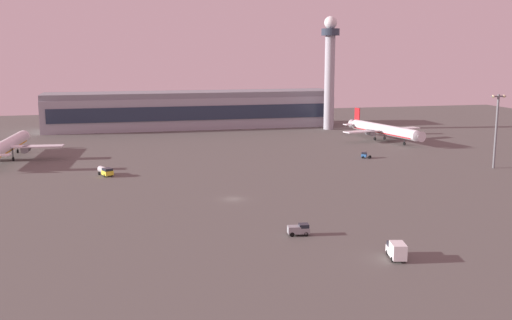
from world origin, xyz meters
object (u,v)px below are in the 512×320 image
object	(u,v)px
maintenance_van	(299,229)
pushback_tug	(365,155)
airplane_terminal_side	(383,130)
catering_truck	(397,250)
airplane_near_gate	(6,146)
apron_light_central	(496,126)
fuel_truck	(105,171)
control_tower	(330,66)

from	to	relation	value
maintenance_van	pushback_tug	bearing A→B (deg)	155.52
airplane_terminal_side	maintenance_van	distance (m)	129.01
airplane_terminal_side	catering_truck	xyz separation A→B (m)	(-55.98, -125.84, -2.69)
airplane_near_gate	pushback_tug	size ratio (longest dim) A/B	13.03
airplane_near_gate	apron_light_central	bearing A→B (deg)	-12.66
airplane_near_gate	fuel_truck	bearing A→B (deg)	-40.45
control_tower	catering_truck	size ratio (longest dim) A/B	8.22
maintenance_van	catering_truck	world-z (taller)	catering_truck
control_tower	airplane_near_gate	size ratio (longest dim) A/B	1.07
airplane_near_gate	apron_light_central	size ratio (longest dim) A/B	2.09
airplane_near_gate	catering_truck	xyz separation A→B (m)	(80.52, -114.57, -2.90)
fuel_truck	apron_light_central	world-z (taller)	apron_light_central
fuel_truck	maintenance_van	size ratio (longest dim) A/B	1.52
pushback_tug	apron_light_central	size ratio (longest dim) A/B	0.16
airplane_near_gate	fuel_truck	distance (m)	45.19
airplane_near_gate	fuel_truck	world-z (taller)	airplane_near_gate
pushback_tug	apron_light_central	xyz separation A→B (m)	(31.09, -24.59, 11.80)
airplane_terminal_side	fuel_truck	world-z (taller)	airplane_terminal_side
apron_light_central	airplane_terminal_side	bearing A→B (deg)	98.22
pushback_tug	catering_truck	distance (m)	97.29
control_tower	apron_light_central	bearing A→B (deg)	-79.61
airplane_near_gate	apron_light_central	distance (m)	152.94
fuel_truck	apron_light_central	size ratio (longest dim) A/B	0.30
control_tower	airplane_near_gate	distance (m)	138.35
fuel_truck	maintenance_van	world-z (taller)	fuel_truck
catering_truck	apron_light_central	size ratio (longest dim) A/B	0.27
fuel_truck	pushback_tug	bearing A→B (deg)	161.27
fuel_truck	airplane_near_gate	bearing A→B (deg)	-71.13
pushback_tug	maintenance_van	world-z (taller)	maintenance_van
fuel_truck	airplane_terminal_side	bearing A→B (deg)	177.46
airplane_terminal_side	apron_light_central	bearing A→B (deg)	85.76
airplane_terminal_side	airplane_near_gate	bearing A→B (deg)	-7.74
control_tower	apron_light_central	distance (m)	99.11
airplane_near_gate	maintenance_van	bearing A→B (deg)	-49.61
airplane_terminal_side	pushback_tug	bearing A→B (deg)	44.34
control_tower	apron_light_central	world-z (taller)	control_tower
control_tower	catering_truck	world-z (taller)	control_tower
pushback_tug	catering_truck	size ratio (longest dim) A/B	0.59
airplane_near_gate	pushback_tug	world-z (taller)	airplane_near_gate
pushback_tug	airplane_terminal_side	bearing A→B (deg)	2.54
pushback_tug	airplane_near_gate	bearing A→B (deg)	114.23
apron_light_central	fuel_truck	bearing A→B (deg)	172.31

